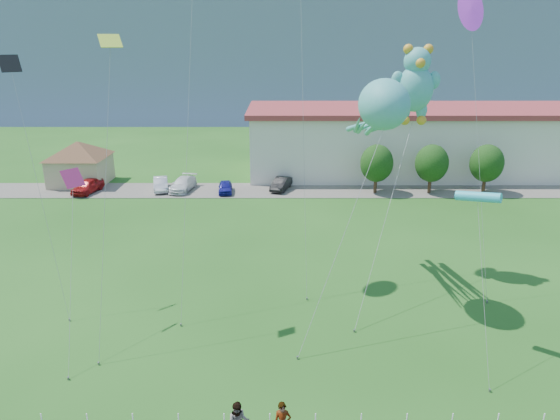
{
  "coord_description": "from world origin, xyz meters",
  "views": [
    {
      "loc": [
        -0.56,
        -19.07,
        15.83
      ],
      "look_at": [
        -0.55,
        8.0,
        6.75
      ],
      "focal_mm": 32.0,
      "sensor_mm": 36.0,
      "label": 1
    }
  ],
  "objects_px": {
    "parked_car_white": "(183,184)",
    "teddy_bear_kite": "(416,83)",
    "parked_car_blue": "(225,187)",
    "parked_car_black": "(281,184)",
    "pavilion": "(79,159)",
    "warehouse": "(488,140)",
    "parked_car_red": "(88,186)",
    "parked_car_silver": "(161,184)",
    "octopus_kite": "(380,114)"
  },
  "relations": [
    {
      "from": "parked_car_blue",
      "to": "parked_car_black",
      "type": "xyz_separation_m",
      "value": [
        6.2,
        1.09,
        0.06
      ]
    },
    {
      "from": "pavilion",
      "to": "parked_car_white",
      "type": "height_order",
      "value": "pavilion"
    },
    {
      "from": "parked_car_white",
      "to": "teddy_bear_kite",
      "type": "relative_size",
      "value": 0.32
    },
    {
      "from": "parked_car_blue",
      "to": "teddy_bear_kite",
      "type": "relative_size",
      "value": 0.23
    },
    {
      "from": "parked_car_white",
      "to": "teddy_bear_kite",
      "type": "bearing_deg",
      "value": -35.48
    },
    {
      "from": "parked_car_silver",
      "to": "octopus_kite",
      "type": "height_order",
      "value": "octopus_kite"
    },
    {
      "from": "parked_car_red",
      "to": "teddy_bear_kite",
      "type": "relative_size",
      "value": 0.29
    },
    {
      "from": "parked_car_white",
      "to": "teddy_bear_kite",
      "type": "xyz_separation_m",
      "value": [
        19.88,
        -20.08,
        12.54
      ]
    },
    {
      "from": "parked_car_red",
      "to": "pavilion",
      "type": "bearing_deg",
      "value": 131.54
    },
    {
      "from": "parked_car_black",
      "to": "teddy_bear_kite",
      "type": "height_order",
      "value": "teddy_bear_kite"
    },
    {
      "from": "parked_car_blue",
      "to": "parked_car_black",
      "type": "relative_size",
      "value": 0.88
    },
    {
      "from": "warehouse",
      "to": "parked_car_red",
      "type": "relative_size",
      "value": 13.46
    },
    {
      "from": "warehouse",
      "to": "parked_car_red",
      "type": "height_order",
      "value": "warehouse"
    },
    {
      "from": "parked_car_white",
      "to": "pavilion",
      "type": "bearing_deg",
      "value": 176.11
    },
    {
      "from": "warehouse",
      "to": "parked_car_white",
      "type": "relative_size",
      "value": 12.26
    },
    {
      "from": "octopus_kite",
      "to": "parked_car_silver",
      "type": "bearing_deg",
      "value": 128.78
    },
    {
      "from": "parked_car_white",
      "to": "teddy_bear_kite",
      "type": "height_order",
      "value": "teddy_bear_kite"
    },
    {
      "from": "teddy_bear_kite",
      "to": "parked_car_blue",
      "type": "bearing_deg",
      "value": 128.02
    },
    {
      "from": "parked_car_blue",
      "to": "octopus_kite",
      "type": "xyz_separation_m",
      "value": [
        12.0,
        -23.15,
        11.15
      ]
    },
    {
      "from": "parked_car_white",
      "to": "warehouse",
      "type": "bearing_deg",
      "value": 23.39
    },
    {
      "from": "parked_car_black",
      "to": "teddy_bear_kite",
      "type": "bearing_deg",
      "value": -48.75
    },
    {
      "from": "parked_car_black",
      "to": "teddy_bear_kite",
      "type": "xyz_separation_m",
      "value": [
        8.84,
        -20.33,
        12.57
      ]
    },
    {
      "from": "pavilion",
      "to": "parked_car_blue",
      "type": "xyz_separation_m",
      "value": [
        17.39,
        -3.9,
        -2.34
      ]
    },
    {
      "from": "parked_car_blue",
      "to": "parked_car_black",
      "type": "height_order",
      "value": "parked_car_black"
    },
    {
      "from": "parked_car_silver",
      "to": "warehouse",
      "type": "bearing_deg",
      "value": -0.37
    },
    {
      "from": "teddy_bear_kite",
      "to": "parked_car_black",
      "type": "bearing_deg",
      "value": 113.5
    },
    {
      "from": "octopus_kite",
      "to": "teddy_bear_kite",
      "type": "relative_size",
      "value": 0.88
    },
    {
      "from": "teddy_bear_kite",
      "to": "parked_car_silver",
      "type": "bearing_deg",
      "value": 137.98
    },
    {
      "from": "warehouse",
      "to": "teddy_bear_kite",
      "type": "height_order",
      "value": "teddy_bear_kite"
    },
    {
      "from": "warehouse",
      "to": "parked_car_silver",
      "type": "relative_size",
      "value": 13.99
    },
    {
      "from": "warehouse",
      "to": "octopus_kite",
      "type": "xyz_separation_m",
      "value": [
        -20.61,
        -33.06,
        7.71
      ]
    },
    {
      "from": "parked_car_black",
      "to": "teddy_bear_kite",
      "type": "distance_m",
      "value": 25.48
    },
    {
      "from": "pavilion",
      "to": "parked_car_red",
      "type": "relative_size",
      "value": 2.03
    },
    {
      "from": "pavilion",
      "to": "parked_car_silver",
      "type": "xyz_separation_m",
      "value": [
        10.02,
        -2.95,
        -2.25
      ]
    },
    {
      "from": "parked_car_white",
      "to": "parked_car_black",
      "type": "height_order",
      "value": "parked_car_white"
    },
    {
      "from": "parked_car_black",
      "to": "parked_car_red",
      "type": "bearing_deg",
      "value": -159.22
    },
    {
      "from": "parked_car_blue",
      "to": "octopus_kite",
      "type": "relative_size",
      "value": 0.26
    },
    {
      "from": "pavilion",
      "to": "parked_car_blue",
      "type": "distance_m",
      "value": 17.98
    },
    {
      "from": "warehouse",
      "to": "parked_car_silver",
      "type": "bearing_deg",
      "value": -167.38
    },
    {
      "from": "pavilion",
      "to": "parked_car_white",
      "type": "distance_m",
      "value": 13.11
    },
    {
      "from": "parked_car_red",
      "to": "parked_car_white",
      "type": "relative_size",
      "value": 0.91
    },
    {
      "from": "parked_car_red",
      "to": "octopus_kite",
      "type": "bearing_deg",
      "value": -27.3
    },
    {
      "from": "pavilion",
      "to": "parked_car_black",
      "type": "relative_size",
      "value": 2.19
    },
    {
      "from": "parked_car_silver",
      "to": "parked_car_white",
      "type": "xyz_separation_m",
      "value": [
        2.52,
        -0.11,
        0.0
      ]
    },
    {
      "from": "warehouse",
      "to": "parked_car_blue",
      "type": "bearing_deg",
      "value": -163.1
    },
    {
      "from": "pavilion",
      "to": "octopus_kite",
      "type": "relative_size",
      "value": 0.66
    },
    {
      "from": "parked_car_blue",
      "to": "octopus_kite",
      "type": "height_order",
      "value": "octopus_kite"
    },
    {
      "from": "parked_car_black",
      "to": "octopus_kite",
      "type": "xyz_separation_m",
      "value": [
        5.8,
        -24.25,
        11.08
      ]
    },
    {
      "from": "parked_car_blue",
      "to": "warehouse",
      "type": "bearing_deg",
      "value": 11.97
    },
    {
      "from": "pavilion",
      "to": "teddy_bear_kite",
      "type": "bearing_deg",
      "value": -35.51
    }
  ]
}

